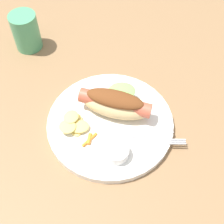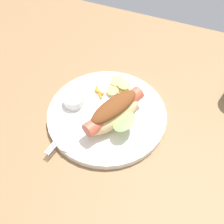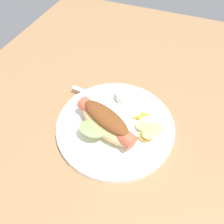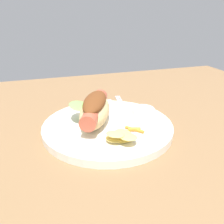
{
  "view_description": "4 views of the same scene",
  "coord_description": "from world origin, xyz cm",
  "px_view_note": "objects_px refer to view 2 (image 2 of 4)",
  "views": [
    {
      "loc": [
        -36.08,
        5.66,
        58.55
      ],
      "look_at": [
        0.06,
        1.07,
        6.59
      ],
      "focal_mm": 50.36,
      "sensor_mm": 36.0,
      "label": 1
    },
    {
      "loc": [
        17.74,
        -35.84,
        52.89
      ],
      "look_at": [
        2.85,
        0.28,
        3.92
      ],
      "focal_mm": 45.66,
      "sensor_mm": 36.0,
      "label": 2
    },
    {
      "loc": [
        29.36,
        11.61,
        42.91
      ],
      "look_at": [
        0.44,
        0.25,
        4.76
      ],
      "focal_mm": 35.16,
      "sensor_mm": 36.0,
      "label": 3
    },
    {
      "loc": [
        13.97,
        45.29,
        24.27
      ],
      "look_at": [
        0.52,
        2.53,
        4.69
      ],
      "focal_mm": 38.47,
      "sensor_mm": 36.0,
      "label": 4
    }
  ],
  "objects_px": {
    "sauce_ramekin": "(74,100)",
    "fork": "(70,126)",
    "carrot_garnish": "(99,92)",
    "plate": "(107,115)",
    "chips_pile": "(118,86)",
    "knife": "(80,126)",
    "hot_dog": "(115,111)"
  },
  "relations": [
    {
      "from": "plate",
      "to": "fork",
      "type": "xyz_separation_m",
      "value": [
        -0.06,
        -0.07,
        0.01
      ]
    },
    {
      "from": "sauce_ramekin",
      "to": "knife",
      "type": "xyz_separation_m",
      "value": [
        0.04,
        -0.05,
        -0.01
      ]
    },
    {
      "from": "knife",
      "to": "chips_pile",
      "type": "xyz_separation_m",
      "value": [
        0.04,
        0.14,
        0.01
      ]
    },
    {
      "from": "plate",
      "to": "fork",
      "type": "height_order",
      "value": "fork"
    },
    {
      "from": "plate",
      "to": "sauce_ramekin",
      "type": "xyz_separation_m",
      "value": [
        -0.08,
        -0.0,
        0.02
      ]
    },
    {
      "from": "knife",
      "to": "carrot_garnish",
      "type": "xyz_separation_m",
      "value": [
        -0.0,
        0.11,
        0.0
      ]
    },
    {
      "from": "plate",
      "to": "chips_pile",
      "type": "distance_m",
      "value": 0.08
    },
    {
      "from": "sauce_ramekin",
      "to": "fork",
      "type": "distance_m",
      "value": 0.07
    },
    {
      "from": "carrot_garnish",
      "to": "fork",
      "type": "bearing_deg",
      "value": -99.24
    },
    {
      "from": "carrot_garnish",
      "to": "sauce_ramekin",
      "type": "bearing_deg",
      "value": -128.47
    },
    {
      "from": "plate",
      "to": "carrot_garnish",
      "type": "xyz_separation_m",
      "value": [
        -0.04,
        0.05,
        0.01
      ]
    },
    {
      "from": "chips_pile",
      "to": "sauce_ramekin",
      "type": "bearing_deg",
      "value": -134.5
    },
    {
      "from": "fork",
      "to": "chips_pile",
      "type": "distance_m",
      "value": 0.16
    },
    {
      "from": "plate",
      "to": "knife",
      "type": "distance_m",
      "value": 0.07
    },
    {
      "from": "carrot_garnish",
      "to": "chips_pile",
      "type": "bearing_deg",
      "value": 37.45
    },
    {
      "from": "knife",
      "to": "chips_pile",
      "type": "height_order",
      "value": "chips_pile"
    },
    {
      "from": "hot_dog",
      "to": "knife",
      "type": "xyz_separation_m",
      "value": [
        -0.06,
        -0.05,
        -0.03
      ]
    },
    {
      "from": "fork",
      "to": "knife",
      "type": "distance_m",
      "value": 0.02
    },
    {
      "from": "hot_dog",
      "to": "knife",
      "type": "relative_size",
      "value": 1.1
    },
    {
      "from": "hot_dog",
      "to": "fork",
      "type": "bearing_deg",
      "value": -32.31
    },
    {
      "from": "sauce_ramekin",
      "to": "fork",
      "type": "xyz_separation_m",
      "value": [
        0.02,
        -0.06,
        -0.01
      ]
    },
    {
      "from": "sauce_ramekin",
      "to": "fork",
      "type": "relative_size",
      "value": 0.32
    },
    {
      "from": "hot_dog",
      "to": "chips_pile",
      "type": "bearing_deg",
      "value": -139.58
    },
    {
      "from": "hot_dog",
      "to": "sauce_ramekin",
      "type": "bearing_deg",
      "value": -70.64
    },
    {
      "from": "hot_dog",
      "to": "sauce_ramekin",
      "type": "height_order",
      "value": "hot_dog"
    },
    {
      "from": "fork",
      "to": "knife",
      "type": "height_order",
      "value": "same"
    },
    {
      "from": "hot_dog",
      "to": "sauce_ramekin",
      "type": "distance_m",
      "value": 0.11
    },
    {
      "from": "plate",
      "to": "knife",
      "type": "relative_size",
      "value": 1.91
    },
    {
      "from": "sauce_ramekin",
      "to": "carrot_garnish",
      "type": "distance_m",
      "value": 0.07
    },
    {
      "from": "plate",
      "to": "carrot_garnish",
      "type": "distance_m",
      "value": 0.06
    },
    {
      "from": "plate",
      "to": "chips_pile",
      "type": "bearing_deg",
      "value": 91.69
    },
    {
      "from": "knife",
      "to": "chips_pile",
      "type": "distance_m",
      "value": 0.14
    }
  ]
}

